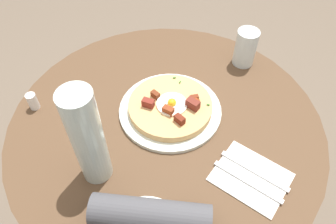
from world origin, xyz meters
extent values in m
plane|color=#6B5B4C|center=(0.00, 0.00, 0.00)|extent=(6.00, 6.00, 0.00)
cylinder|color=brown|center=(0.00, 0.00, 0.72)|extent=(0.87, 0.87, 0.03)
cylinder|color=#333338|center=(0.00, 0.00, 0.35)|extent=(0.10, 0.10, 0.70)
cylinder|color=#333338|center=(0.00, 0.00, 0.01)|extent=(0.39, 0.39, 0.02)
cylinder|color=#4C4C51|center=(0.15, 0.24, 0.76)|extent=(0.26, 0.20, 0.07)
cylinder|color=silver|center=(-0.03, -0.03, 0.74)|extent=(0.29, 0.29, 0.01)
cylinder|color=tan|center=(-0.03, -0.03, 0.75)|extent=(0.23, 0.23, 0.02)
cylinder|color=white|center=(-0.03, -0.02, 0.77)|extent=(0.09, 0.09, 0.01)
sphere|color=yellow|center=(-0.03, -0.02, 0.77)|extent=(0.02, 0.02, 0.02)
cube|color=maroon|center=(0.00, -0.07, 0.77)|extent=(0.02, 0.03, 0.02)
cube|color=maroon|center=(-0.09, -0.01, 0.77)|extent=(0.02, 0.02, 0.02)
cube|color=brown|center=(-0.01, 0.00, 0.78)|extent=(0.03, 0.03, 0.02)
cube|color=maroon|center=(-0.08, 0.01, 0.78)|extent=(0.03, 0.04, 0.03)
cube|color=maroon|center=(-0.08, 0.01, 0.77)|extent=(0.03, 0.02, 0.02)
cube|color=maroon|center=(-0.02, 0.04, 0.77)|extent=(0.02, 0.03, 0.02)
cube|color=maroon|center=(0.03, -0.05, 0.78)|extent=(0.04, 0.04, 0.02)
cube|color=#387F2D|center=(-0.12, 0.02, 0.77)|extent=(0.01, 0.01, 0.00)
cube|color=#387F2D|center=(-0.01, 0.00, 0.77)|extent=(0.00, 0.01, 0.00)
cube|color=#387F2D|center=(-0.08, -0.11, 0.77)|extent=(0.01, 0.00, 0.00)
cube|color=#387F2D|center=(0.04, -0.05, 0.77)|extent=(0.01, 0.01, 0.00)
cube|color=#387F2D|center=(-0.09, -0.09, 0.77)|extent=(0.01, 0.01, 0.00)
cube|color=#387F2D|center=(0.00, -0.03, 0.77)|extent=(0.01, 0.01, 0.00)
cube|color=white|center=(-0.11, 0.24, 0.73)|extent=(0.20, 0.22, 0.00)
cube|color=silver|center=(-0.10, 0.25, 0.74)|extent=(0.10, 0.16, 0.00)
cube|color=silver|center=(-0.13, 0.24, 0.74)|extent=(0.10, 0.16, 0.00)
cylinder|color=silver|center=(-0.33, -0.12, 0.79)|extent=(0.07, 0.07, 0.12)
cylinder|color=silver|center=(0.22, 0.07, 0.87)|extent=(0.07, 0.07, 0.28)
cylinder|color=white|center=(0.32, -0.21, 0.76)|extent=(0.03, 0.03, 0.05)
camera|label=1|loc=(0.23, 0.51, 1.43)|focal=34.60mm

